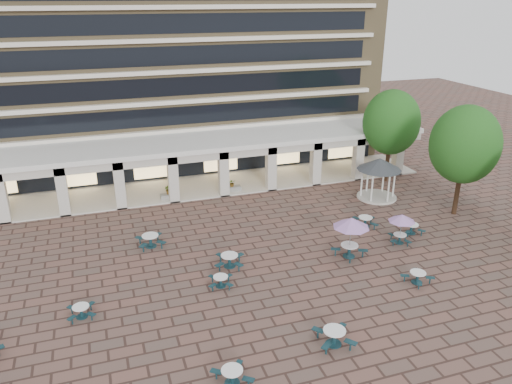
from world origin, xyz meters
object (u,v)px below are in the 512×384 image
picnic_table_2 (334,336)px  gazebo (379,169)px  planter_right (232,187)px  picnic_table_1 (232,375)px  planter_left (169,193)px

picnic_table_2 → gazebo: bearing=59.2°
picnic_table_2 → planter_right: size_ratio=1.34×
planter_right → gazebo: bearing=-24.6°
picnic_table_1 → planter_right: size_ratio=1.19×
gazebo → planter_right: bearing=155.4°
picnic_table_1 → planter_right: bearing=66.4°
planter_left → picnic_table_1: bearing=-92.2°
gazebo → picnic_table_1: bearing=-135.9°
picnic_table_1 → planter_left: 21.91m
picnic_table_2 → planter_left: planter_left is taller
picnic_table_2 → gazebo: size_ratio=0.55×
gazebo → planter_right: gazebo is taller
gazebo → planter_right: size_ratio=2.45×
picnic_table_1 → picnic_table_2: picnic_table_2 is taller
picnic_table_2 → planter_left: bearing=108.6°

